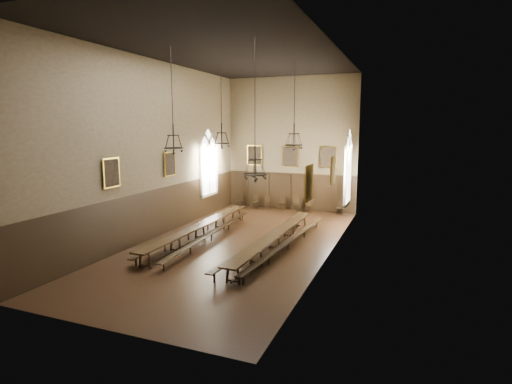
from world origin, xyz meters
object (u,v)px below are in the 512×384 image
Objects in this scene: chair_0 at (240,203)px; chandelier_front_left at (174,141)px; bench_left_inner at (212,235)px; chair_4 at (295,207)px; chair_3 at (281,206)px; chair_1 at (255,204)px; chandelier_back_right at (294,140)px; chair_7 at (339,210)px; table_left at (200,232)px; chair_5 at (309,208)px; bench_left_outer at (188,235)px; chandelier_front_right at (255,166)px; chandelier_back_left at (222,138)px; table_right at (275,242)px; bench_right_outer at (288,244)px; bench_right_inner at (266,241)px; chair_2 at (267,205)px.

chandelier_front_left is (1.68, -10.92, 4.78)m from chair_0.
bench_left_inner is 9.56× the size of chair_4.
chair_3 is at bearing 82.51° from chandelier_front_left.
chair_1 is 0.20× the size of chandelier_back_right.
chair_4 is 1.16× the size of chair_7.
table_left is 11.32× the size of chair_1.
chair_4 is 0.95m from chair_5.
chair_3 is 0.22× the size of chandelier_back_right.
chair_4 reaches higher than table_left.
chair_3 is (0.96, 8.54, 0.01)m from bench_left_inner.
table_left is 1.12× the size of bench_left_outer.
chair_4 is 0.19× the size of chandelier_front_right.
bench_left_inner is at bearing -2.05° from table_left.
chair_7 is 0.20× the size of chandelier_back_right.
chandelier_back_left is (-5.61, -5.83, 4.78)m from chair_7.
chandelier_back_right reaches higher than chair_7.
chair_4 is at bearing 77.19° from bench_left_inner.
chair_0 is at bearing 122.54° from table_right.
chair_3 is at bearing 178.12° from chair_4.
chandelier_back_left is at bearing 104.12° from bench_left_inner.
chair_5 is at bearing -2.28° from chair_1.
chandelier_front_right is at bearing -28.16° from bench_left_outer.
chair_4 is at bearing 99.69° from table_right.
chair_1 is at bearing 111.58° from chandelier_front_right.
chair_1 is 12.71m from chandelier_front_right.
chair_7 is (5.60, 8.49, -0.13)m from table_left.
bench_left_outer is at bearing -147.90° from chandelier_back_right.
table_right is 8.90m from chair_7.
chair_7 is at bearing 46.08° from chandelier_back_left.
bench_right_outer is at bearing -102.59° from chair_7.
chair_4 is at bearing 167.52° from chair_5.
bench_left_inner is at bearing -126.69° from chair_7.
table_right is 2.26× the size of chandelier_front_left.
table_right is 0.65m from bench_right_outer.
chandelier_back_right reaches higher than chair_4.
chair_1 is 5.96m from chair_7.
chair_7 reaches higher than table_right.
chair_4 is (-0.95, 8.46, 0.01)m from bench_right_inner.
chandelier_back_right reaches higher than table_left.
chair_0 is 12.03m from chandelier_front_left.
chair_2 reaches higher than table_right.
bench_left_inner is at bearing -96.79° from chair_2.
chair_5 is at bearing 7.94° from chair_3.
chair_3 is 7.72m from chandelier_back_left.
bench_left_outer is 9.33m from chair_4.
bench_left_outer is 8.79m from chair_1.
table_left is 8.87m from chair_4.
chair_4 is (1.93, 8.50, 0.03)m from bench_left_inner.
bench_right_outer is at bearing 27.75° from chandelier_front_left.
chair_0 is (-1.50, 8.48, -0.11)m from table_left.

